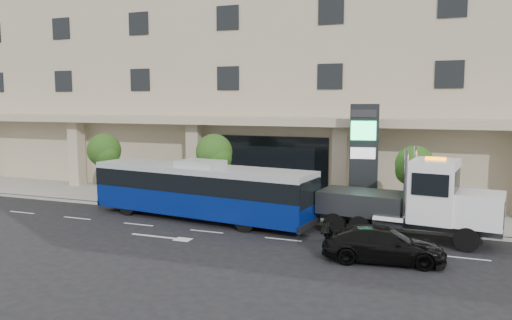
% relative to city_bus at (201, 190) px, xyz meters
% --- Properties ---
extents(ground, '(120.00, 120.00, 0.00)m').
position_rel_city_bus_xyz_m(ground, '(1.43, -0.69, -1.66)').
color(ground, black).
rests_on(ground, ground).
extents(sidewalk, '(120.00, 6.00, 0.15)m').
position_rel_city_bus_xyz_m(sidewalk, '(1.43, 4.31, -1.59)').
color(sidewalk, gray).
rests_on(sidewalk, ground).
extents(curb, '(120.00, 0.30, 0.15)m').
position_rel_city_bus_xyz_m(curb, '(1.43, 1.31, -1.59)').
color(curb, gray).
rests_on(curb, ground).
extents(convention_center, '(60.00, 17.60, 20.00)m').
position_rel_city_bus_xyz_m(convention_center, '(1.43, 14.73, 8.31)').
color(convention_center, tan).
rests_on(convention_center, ground).
extents(tree_left, '(2.27, 2.20, 4.22)m').
position_rel_city_bus_xyz_m(tree_left, '(-8.54, 2.90, 1.45)').
color(tree_left, '#422B19').
rests_on(tree_left, sidewalk).
extents(tree_mid, '(2.28, 2.20, 4.38)m').
position_rel_city_bus_xyz_m(tree_mid, '(-0.54, 2.90, 1.60)').
color(tree_mid, '#422B19').
rests_on(tree_mid, sidewalk).
extents(tree_right, '(2.10, 2.00, 4.04)m').
position_rel_city_bus_xyz_m(tree_right, '(10.96, 2.90, 1.37)').
color(tree_right, '#422B19').
rests_on(tree_right, sidewalk).
extents(city_bus, '(13.15, 4.43, 3.27)m').
position_rel_city_bus_xyz_m(city_bus, '(0.00, 0.00, 0.00)').
color(city_bus, black).
rests_on(city_bus, ground).
extents(tow_truck, '(9.51, 3.37, 4.30)m').
position_rel_city_bus_xyz_m(tow_truck, '(11.17, 0.11, 0.11)').
color(tow_truck, '#2D3033').
rests_on(tow_truck, ground).
extents(black_sedan, '(5.10, 2.60, 1.42)m').
position_rel_city_bus_xyz_m(black_sedan, '(10.19, -3.83, -0.95)').
color(black_sedan, black).
rests_on(black_sedan, ground).
extents(signage_pylon, '(1.61, 0.83, 6.17)m').
position_rel_city_bus_xyz_m(signage_pylon, '(8.20, 3.61, 1.62)').
color(signage_pylon, black).
rests_on(signage_pylon, sidewalk).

